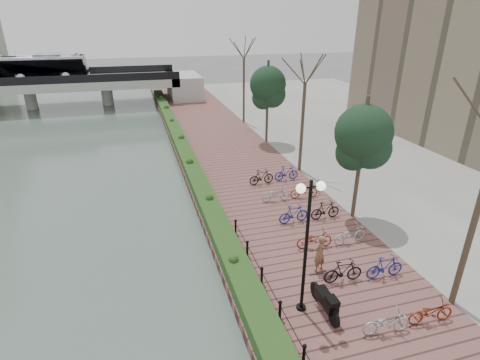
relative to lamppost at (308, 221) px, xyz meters
name	(u,v)px	position (x,y,z in m)	size (l,w,h in m)	color
promenade	(239,171)	(1.66, 14.26, -3.96)	(8.00, 75.00, 0.50)	brown
inland_pavement	(425,151)	(17.66, 14.26, -3.96)	(24.00, 75.00, 0.50)	gray
hedge	(187,157)	(-1.74, 16.76, -3.41)	(1.10, 56.00, 0.60)	#233E16
chain_fence	(291,331)	(-0.94, -1.24, -3.36)	(0.10, 14.10, 0.70)	black
lamppost	(308,221)	(0.00, 0.00, 0.00)	(1.02, 0.32, 5.19)	black
motorcycle	(325,299)	(0.74, -0.35, -3.15)	(0.56, 1.80, 1.12)	black
pedestrian	(319,253)	(1.66, 1.92, -2.86)	(0.62, 0.41, 1.70)	brown
bicycle_parking	(321,225)	(3.16, 4.62, -3.24)	(2.40, 14.69, 1.00)	#A8A9AD
street_trees	(325,140)	(5.66, 9.44, -0.53)	(3.20, 37.12, 6.80)	#31251D
bridge	(30,81)	(-16.97, 41.76, -0.84)	(36.00, 10.77, 6.50)	#A6A5A1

